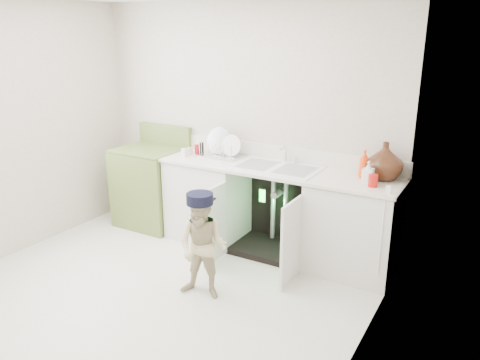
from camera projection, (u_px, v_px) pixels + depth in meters
name	position (u px, v px, depth m)	size (l,w,h in m)	color
ground	(158.00, 290.00, 4.12)	(3.50, 3.50, 0.00)	#BCB7A5
room_shell	(150.00, 152.00, 3.74)	(6.00, 5.50, 1.26)	beige
counter_run	(279.00, 208.00, 4.70)	(2.44, 1.02, 1.24)	silver
avocado_stove	(152.00, 185.00, 5.44)	(0.73, 0.65, 1.13)	olive
repair_worker	(203.00, 246.00, 3.90)	(0.50, 0.94, 0.92)	beige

